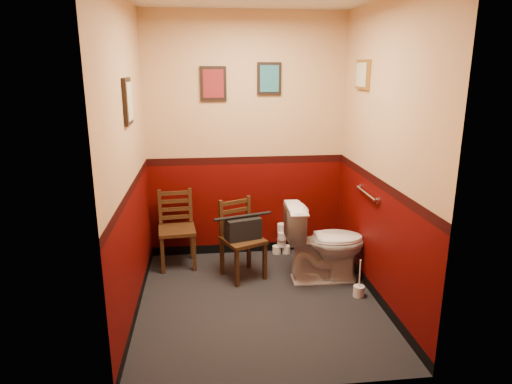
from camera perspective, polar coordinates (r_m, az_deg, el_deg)
floor at (r=4.39m, az=0.38°, el=-13.57°), size 2.20×2.40×0.00m
wall_back at (r=5.09m, az=-1.23°, el=6.66°), size 2.20×0.00×2.70m
wall_front at (r=2.76m, az=3.45°, el=-1.00°), size 2.20×0.00×2.70m
wall_left at (r=3.94m, az=-15.71°, el=3.45°), size 0.00×2.40×2.70m
wall_right at (r=4.19m, az=15.56°, el=4.17°), size 0.00×2.40×2.70m
grab_bar at (r=4.50m, az=13.67°, el=-0.20°), size 0.05×0.56×0.06m
framed_print_back_a at (r=4.99m, az=-5.37°, el=13.34°), size 0.28×0.04×0.36m
framed_print_back_b at (r=5.04m, az=1.66°, el=13.99°), size 0.26×0.04×0.34m
framed_print_left at (r=3.96m, az=-15.73°, el=10.85°), size 0.04×0.30×0.38m
framed_print_right at (r=4.67m, az=13.17°, el=14.10°), size 0.04×0.34×0.28m
toilet at (r=4.70m, az=8.58°, el=-6.32°), size 0.82×0.47×0.80m
toilet_brush at (r=4.56m, az=12.73°, el=-11.91°), size 0.11×0.11×0.38m
chair_left at (r=5.06m, az=-9.88°, el=-4.55°), size 0.42×0.42×0.83m
chair_right at (r=4.73m, az=-1.86°, el=-5.88°), size 0.50×0.50×0.81m
handbag at (r=4.65m, az=-1.65°, el=-4.55°), size 0.39×0.27×0.26m
tp_stack at (r=5.37m, az=3.21°, el=-6.14°), size 0.21×0.13×0.37m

